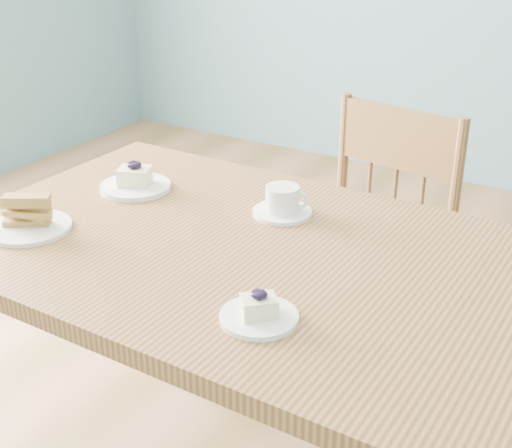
% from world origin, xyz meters
% --- Properties ---
extents(dining_table, '(1.48, 0.86, 0.78)m').
position_xyz_m(dining_table, '(0.08, -0.12, 0.71)').
color(dining_table, '#9D6E3B').
rests_on(dining_table, ground).
extents(dining_chair, '(0.49, 0.47, 0.93)m').
position_xyz_m(dining_chair, '(0.04, 0.49, 0.47)').
color(dining_chair, '#9D6E3B').
rests_on(dining_chair, ground).
extents(cheesecake_plate_near, '(0.14, 0.14, 0.06)m').
position_xyz_m(cheesecake_plate_near, '(0.18, -0.36, 0.80)').
color(cheesecake_plate_near, white).
rests_on(cheesecake_plate_near, dining_table).
extents(cheesecake_plate_far, '(0.18, 0.18, 0.08)m').
position_xyz_m(cheesecake_plate_far, '(-0.41, 0.01, 0.80)').
color(cheesecake_plate_far, white).
rests_on(cheesecake_plate_far, dining_table).
extents(coffee_cup, '(0.14, 0.14, 0.07)m').
position_xyz_m(coffee_cup, '(-0.01, 0.06, 0.81)').
color(coffee_cup, white).
rests_on(coffee_cup, dining_table).
extents(biscotti_plate, '(0.19, 0.19, 0.09)m').
position_xyz_m(biscotti_plate, '(-0.46, -0.31, 0.81)').
color(biscotti_plate, white).
rests_on(biscotti_plate, dining_table).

